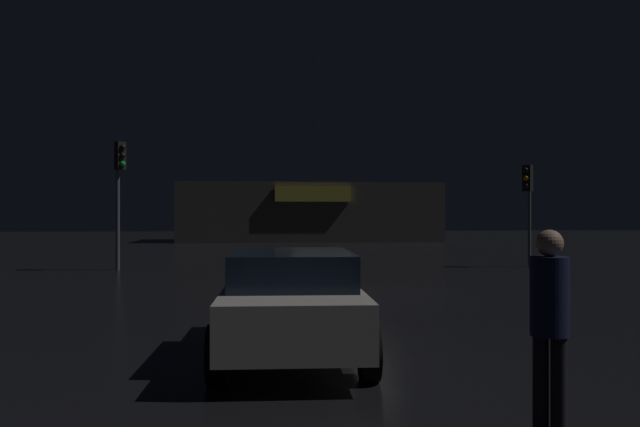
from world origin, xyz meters
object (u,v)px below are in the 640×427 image
Objects in this scene: store_building at (308,212)px; car_near at (291,299)px; pedestrian at (550,315)px; traffic_signal_opposite at (119,178)px; traffic_signal_main at (528,190)px.

store_building is 4.04× the size of car_near.
car_near is 4.10m from pedestrian.
traffic_signal_opposite reaches higher than pedestrian.
traffic_signal_opposite reaches higher than car_near.
traffic_signal_main is 0.82× the size of car_near.
pedestrian is (7.29, -17.92, -2.14)m from traffic_signal_opposite.
car_near is (5.20, -14.41, -2.44)m from traffic_signal_opposite.
store_building is 26.05m from traffic_signal_opposite.
traffic_signal_main is 19.37m from pedestrian.
store_building is at bearing 88.10° from pedestrian.
traffic_signal_main reaches higher than pedestrian.
traffic_signal_main is 17.32m from car_near.
traffic_signal_main is at bearing -0.58° from traffic_signal_opposite.
traffic_signal_opposite is at bearing 179.42° from traffic_signal_main.
pedestrian reaches higher than car_near.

